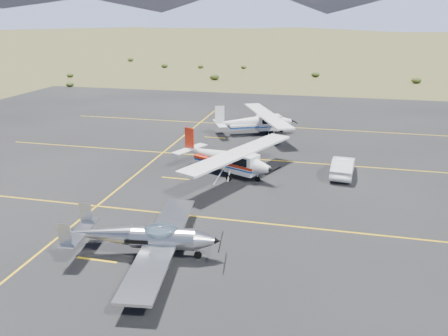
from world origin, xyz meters
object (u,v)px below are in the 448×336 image
at_px(aircraft_low_wing, 147,237).
at_px(sedan, 343,166).
at_px(aircraft_plain, 255,121).
at_px(aircraft_cessna, 226,157).

bearing_deg(aircraft_low_wing, sedan, 48.07).
distance_m(aircraft_plain, sedan, 12.66).
height_order(aircraft_low_wing, sedan, aircraft_low_wing).
height_order(aircraft_cessna, sedan, aircraft_cessna).
bearing_deg(aircraft_cessna, aircraft_plain, 113.22).
xyz_separation_m(aircraft_low_wing, aircraft_cessna, (1.07, 11.84, 0.27)).
bearing_deg(sedan, aircraft_plain, -45.82).
bearing_deg(sedan, aircraft_cessna, 16.42).
relative_size(aircraft_cessna, sedan, 2.63).
relative_size(aircraft_cessna, aircraft_plain, 1.01).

